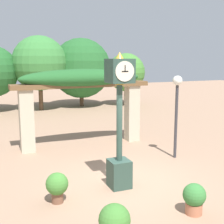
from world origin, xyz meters
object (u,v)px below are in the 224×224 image
pedestal_clock (119,121)px  potted_plant_near_left (115,222)px  lamp_post (177,98)px  potted_plant_far_left (194,198)px  potted_plant_near_right (57,185)px

pedestal_clock → potted_plant_near_left: pedestal_clock is taller
pedestal_clock → lamp_post: (2.81, 1.54, 0.29)m
potted_plant_near_left → potted_plant_far_left: size_ratio=1.15×
potted_plant_near_right → lamp_post: bearing=21.6°
pedestal_clock → potted_plant_near_left: bearing=-115.8°
pedestal_clock → potted_plant_near_right: 2.24m
potted_plant_near_right → lamp_post: lamp_post is taller
potted_plant_near_right → lamp_post: 5.17m
potted_plant_near_left → potted_plant_near_right: bearing=105.3°
pedestal_clock → potted_plant_near_right: (-1.74, -0.27, -1.37)m
potted_plant_near_right → lamp_post: (4.55, 1.80, 1.66)m
potted_plant_near_right → potted_plant_far_left: size_ratio=1.05×
potted_plant_far_left → potted_plant_near_left: bearing=-168.9°
potted_plant_near_left → pedestal_clock: bearing=64.2°
pedestal_clock → lamp_post: pedestal_clock is taller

